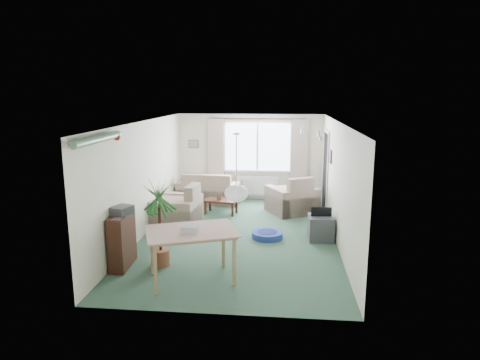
# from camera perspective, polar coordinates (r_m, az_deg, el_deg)

# --- Properties ---
(ground) EXTENTS (6.50, 6.50, 0.00)m
(ground) POSITION_cam_1_polar(r_m,az_deg,el_deg) (9.10, -0.19, -7.49)
(ground) COLOR #31533F
(window) EXTENTS (1.80, 0.03, 1.30)m
(window) POSITION_cam_1_polar(r_m,az_deg,el_deg) (11.90, 2.35, 4.47)
(window) COLOR white
(curtain_rod) EXTENTS (2.60, 0.03, 0.03)m
(curtain_rod) POSITION_cam_1_polar(r_m,az_deg,el_deg) (11.75, 2.35, 8.15)
(curtain_rod) COLOR black
(curtain_left) EXTENTS (0.45, 0.08, 2.00)m
(curtain_left) POSITION_cam_1_polar(r_m,az_deg,el_deg) (11.95, -3.21, 3.38)
(curtain_left) COLOR beige
(curtain_right) EXTENTS (0.45, 0.08, 2.00)m
(curtain_right) POSITION_cam_1_polar(r_m,az_deg,el_deg) (11.82, 7.89, 3.19)
(curtain_right) COLOR beige
(radiator) EXTENTS (1.20, 0.10, 0.55)m
(radiator) POSITION_cam_1_polar(r_m,az_deg,el_deg) (12.04, 2.29, -0.76)
(radiator) COLOR white
(doorway) EXTENTS (0.03, 0.95, 2.00)m
(doorway) POSITION_cam_1_polar(r_m,az_deg,el_deg) (10.99, 11.34, 1.02)
(doorway) COLOR black
(pendant_lamp) EXTENTS (0.36, 0.36, 0.36)m
(pendant_lamp) POSITION_cam_1_polar(r_m,az_deg,el_deg) (6.47, -0.49, -1.79)
(pendant_lamp) COLOR white
(tinsel_garland) EXTENTS (1.60, 1.60, 0.12)m
(tinsel_garland) POSITION_cam_1_polar(r_m,az_deg,el_deg) (6.89, -18.40, 5.19)
(tinsel_garland) COLOR #196626
(bauble_cluster_a) EXTENTS (0.20, 0.20, 0.20)m
(bauble_cluster_a) POSITION_cam_1_polar(r_m,az_deg,el_deg) (9.50, 8.25, 6.91)
(bauble_cluster_a) COLOR silver
(bauble_cluster_b) EXTENTS (0.20, 0.20, 0.20)m
(bauble_cluster_b) POSITION_cam_1_polar(r_m,az_deg,el_deg) (8.32, 10.68, 6.18)
(bauble_cluster_b) COLOR silver
(wall_picture_back) EXTENTS (0.28, 0.03, 0.22)m
(wall_picture_back) POSITION_cam_1_polar(r_m,az_deg,el_deg) (12.13, -6.20, 4.78)
(wall_picture_back) COLOR brown
(wall_picture_right) EXTENTS (0.03, 0.24, 0.30)m
(wall_picture_right) POSITION_cam_1_polar(r_m,az_deg,el_deg) (9.92, 11.99, 3.08)
(wall_picture_right) COLOR brown
(sofa) EXTENTS (1.72, 0.97, 0.84)m
(sofa) POSITION_cam_1_polar(r_m,az_deg,el_deg) (11.76, -4.13, -0.99)
(sofa) COLOR beige
(sofa) RESTS_ON ground
(armchair_corner) EXTENTS (1.41, 1.39, 0.95)m
(armchair_corner) POSITION_cam_1_polar(r_m,az_deg,el_deg) (10.82, 6.96, -1.84)
(armchair_corner) COLOR beige
(armchair_corner) RESTS_ON ground
(armchair_left) EXTENTS (1.09, 1.14, 0.95)m
(armchair_left) POSITION_cam_1_polar(r_m,az_deg,el_deg) (9.82, -8.56, -3.29)
(armchair_left) COLOR tan
(armchair_left) RESTS_ON ground
(coffee_table) EXTENTS (0.87, 0.58, 0.36)m
(coffee_table) POSITION_cam_1_polar(r_m,az_deg,el_deg) (10.70, -2.54, -3.55)
(coffee_table) COLOR black
(coffee_table) RESTS_ON ground
(photo_frame) EXTENTS (0.12, 0.06, 0.16)m
(photo_frame) POSITION_cam_1_polar(r_m,az_deg,el_deg) (10.60, -2.82, -2.24)
(photo_frame) COLOR brown
(photo_frame) RESTS_ON coffee_table
(bookshelf) EXTENTS (0.29, 0.78, 0.94)m
(bookshelf) POSITION_cam_1_polar(r_m,az_deg,el_deg) (7.72, -15.43, -7.80)
(bookshelf) COLOR black
(bookshelf) RESTS_ON ground
(hifi_box) EXTENTS (0.37, 0.42, 0.14)m
(hifi_box) POSITION_cam_1_polar(r_m,az_deg,el_deg) (7.57, -15.50, -3.91)
(hifi_box) COLOR #3B3C40
(hifi_box) RESTS_ON bookshelf
(houseplant) EXTENTS (0.66, 0.66, 1.53)m
(houseplant) POSITION_cam_1_polar(r_m,az_deg,el_deg) (7.53, -10.65, -5.70)
(houseplant) COLOR #1C531F
(houseplant) RESTS_ON ground
(dining_table) EXTENTS (1.53, 1.28, 0.82)m
(dining_table) POSITION_cam_1_polar(r_m,az_deg,el_deg) (7.00, -6.42, -10.02)
(dining_table) COLOR tan
(dining_table) RESTS_ON ground
(gift_box) EXTENTS (0.25, 0.19, 0.12)m
(gift_box) POSITION_cam_1_polar(r_m,az_deg,el_deg) (6.76, -6.70, -6.58)
(gift_box) COLOR #BBB8C4
(gift_box) RESTS_ON dining_table
(tv_cube) EXTENTS (0.52, 0.56, 0.50)m
(tv_cube) POSITION_cam_1_polar(r_m,az_deg,el_deg) (9.00, 10.70, -6.27)
(tv_cube) COLOR #35353A
(tv_cube) RESTS_ON ground
(pet_bed) EXTENTS (0.73, 0.73, 0.13)m
(pet_bed) POSITION_cam_1_polar(r_m,az_deg,el_deg) (9.00, 3.65, -7.31)
(pet_bed) COLOR navy
(pet_bed) RESTS_ON ground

